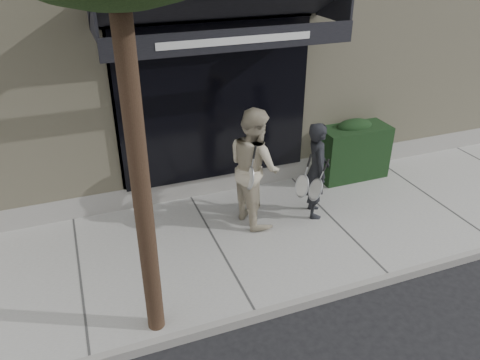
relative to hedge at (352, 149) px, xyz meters
name	(u,v)px	position (x,y,z in m)	size (l,w,h in m)	color
ground	(332,224)	(-1.10, -1.25, -0.66)	(80.00, 80.00, 0.00)	black
sidewalk	(332,221)	(-1.10, -1.25, -0.60)	(20.00, 3.00, 0.12)	gray
curb	(390,279)	(-1.10, -2.80, -0.59)	(20.00, 0.10, 0.14)	gray
building_facade	(229,9)	(-1.11, 3.71, 2.08)	(14.30, 8.04, 5.64)	#B9AF8D
hedge	(352,149)	(0.00, 0.00, 0.00)	(1.30, 0.70, 1.14)	black
pedestrian_front	(317,171)	(-1.32, -0.99, 0.27)	(0.79, 0.80, 1.61)	black
pedestrian_back	(254,167)	(-2.32, -0.79, 0.42)	(0.84, 1.02, 1.91)	#BBAF95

